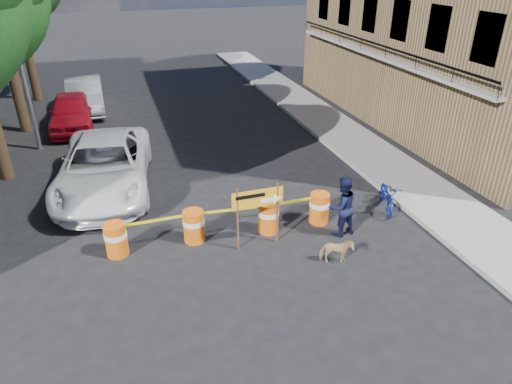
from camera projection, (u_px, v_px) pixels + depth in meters
ground at (255, 257)px, 11.71m from camera, size 120.00×120.00×0.00m
sidewalk_east at (357, 145)px, 18.40m from camera, size 2.40×40.00×0.15m
streetlamp at (15, 34)px, 16.15m from camera, size 1.25×0.18×8.00m
barrel_far_left at (116, 239)px, 11.59m from camera, size 0.58×0.58×0.90m
barrel_mid_left at (194, 226)px, 12.16m from camera, size 0.58×0.58×0.90m
barrel_mid_right at (268, 217)px, 12.58m from camera, size 0.58×0.58×0.90m
barrel_far_right at (319, 207)px, 13.03m from camera, size 0.58×0.58×0.90m
detour_sign at (264, 202)px, 11.63m from camera, size 1.37×0.26×1.76m
pedestrian at (342, 207)px, 12.29m from camera, size 0.93×0.78×1.72m
bicycle at (389, 184)px, 13.55m from camera, size 0.86×1.02×1.66m
dog at (336, 251)px, 11.33m from camera, size 0.88×0.58×0.68m
suv_white at (105, 166)px, 14.69m from camera, size 3.43×6.27×1.67m
sedan_red at (71, 112)px, 20.03m from camera, size 1.81×4.45×1.52m
sedan_silver at (85, 95)px, 22.32m from camera, size 1.81×4.80×1.57m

